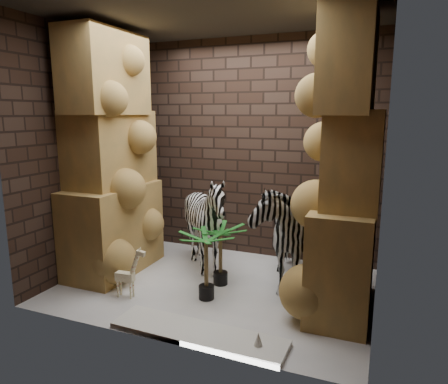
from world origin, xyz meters
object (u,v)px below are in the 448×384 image
at_px(zebra_right, 279,222).
at_px(palm_back, 206,266).
at_px(palm_front, 220,255).
at_px(surfboard, 198,334).
at_px(zebra_left, 206,228).
at_px(giraffe_toy, 125,271).

bearing_deg(zebra_right, palm_back, -147.78).
relative_size(palm_front, surfboard, 0.44).
relative_size(zebra_right, palm_front, 2.07).
distance_m(zebra_left, giraffe_toy, 1.16).
relative_size(giraffe_toy, surfboard, 0.36).
bearing_deg(palm_front, palm_back, -89.53).
bearing_deg(giraffe_toy, palm_front, 34.79).
distance_m(zebra_left, surfboard, 1.64).
height_order(zebra_right, zebra_left, zebra_right).
bearing_deg(giraffe_toy, zebra_left, 57.33).
xyz_separation_m(zebra_left, giraffe_toy, (-0.52, -1.00, -0.28)).
distance_m(zebra_right, palm_back, 1.00).
xyz_separation_m(palm_back, surfboard, (0.24, -0.72, -0.35)).
height_order(palm_front, surfboard, palm_front).
height_order(zebra_left, palm_front, zebra_left).
bearing_deg(palm_back, giraffe_toy, -160.82).
relative_size(palm_back, surfboard, 0.46).
distance_m(palm_back, surfboard, 0.84).
xyz_separation_m(giraffe_toy, surfboard, (1.09, -0.43, -0.28)).
relative_size(giraffe_toy, palm_back, 0.79).
height_order(zebra_right, surfboard, zebra_right).
bearing_deg(surfboard, giraffe_toy, 159.96).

